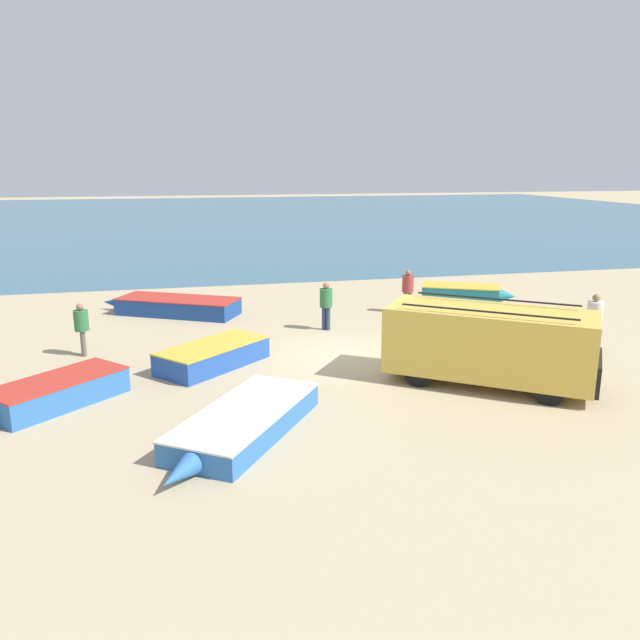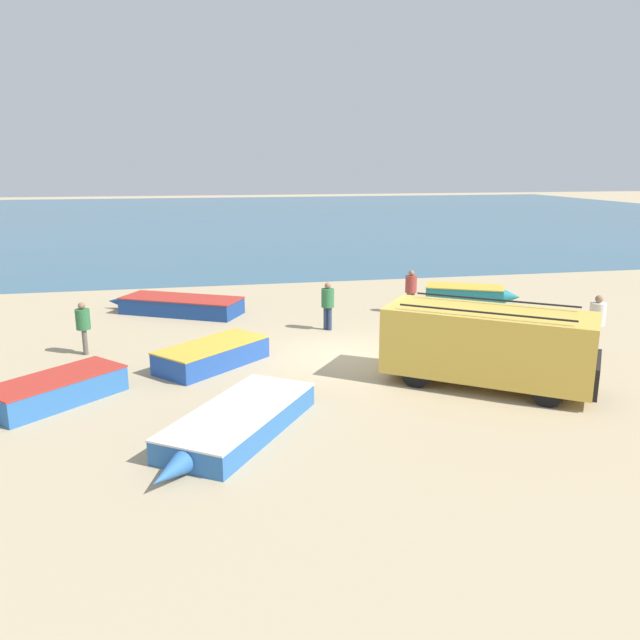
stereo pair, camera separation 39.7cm
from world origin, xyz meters
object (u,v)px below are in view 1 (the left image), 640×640
(fishing_rowboat_2, at_px, (493,321))
(fishing_rowboat_4, at_px, (217,354))
(fishing_rowboat_3, at_px, (243,423))
(fisherman_1, at_px, (408,287))
(fishing_rowboat_5, at_px, (464,294))
(fisherman_3, at_px, (594,317))
(fisherman_2, at_px, (82,325))
(fishing_rowboat_0, at_px, (174,306))
(parked_van, at_px, (490,343))
(fishing_rowboat_1, at_px, (53,393))
(fisherman_0, at_px, (326,302))

(fishing_rowboat_2, distance_m, fishing_rowboat_4, 9.86)
(fishing_rowboat_3, distance_m, fisherman_1, 12.34)
(fishing_rowboat_5, height_order, fisherman_1, fisherman_1)
(fishing_rowboat_5, xyz_separation_m, fisherman_3, (0.74, -7.39, 0.72))
(fisherman_2, bearing_deg, fishing_rowboat_5, -173.82)
(fishing_rowboat_0, distance_m, fisherman_3, 14.81)
(parked_van, bearing_deg, fishing_rowboat_1, -148.37)
(fishing_rowboat_1, xyz_separation_m, fisherman_1, (11.66, 7.20, 0.68))
(fisherman_0, xyz_separation_m, fisherman_3, (7.41, -4.27, 0.07))
(fishing_rowboat_4, height_order, fisherman_0, fisherman_0)
(parked_van, xyz_separation_m, fishing_rowboat_5, (3.82, 9.42, -0.77))
(fishing_rowboat_5, height_order, fisherman_3, fisherman_3)
(fishing_rowboat_3, xyz_separation_m, fishing_rowboat_5, (10.42, 11.14, 0.08))
(fishing_rowboat_4, relative_size, fisherman_1, 2.19)
(parked_van, distance_m, fishing_rowboat_3, 6.87)
(fisherman_0, bearing_deg, parked_van, -110.00)
(fishing_rowboat_0, height_order, fishing_rowboat_1, fishing_rowboat_1)
(fishing_rowboat_4, xyz_separation_m, fishing_rowboat_5, (10.65, 6.23, 0.02))
(fishing_rowboat_3, height_order, fisherman_2, fisherman_2)
(fishing_rowboat_5, distance_m, fisherman_0, 7.39)
(fishing_rowboat_1, bearing_deg, fishing_rowboat_4, 167.19)
(fishing_rowboat_4, distance_m, fishing_rowboat_5, 12.34)
(fisherman_2, bearing_deg, fishing_rowboat_2, 169.47)
(fisherman_3, bearing_deg, fishing_rowboat_1, 52.25)
(fishing_rowboat_3, relative_size, fisherman_3, 2.68)
(fisherman_1, relative_size, fisherman_3, 0.94)
(fishing_rowboat_0, distance_m, fisherman_1, 9.01)
(fishing_rowboat_4, bearing_deg, fishing_rowboat_0, 58.56)
(fishing_rowboat_1, distance_m, fishing_rowboat_2, 14.31)
(fishing_rowboat_3, xyz_separation_m, fisherman_2, (-4.06, 6.74, 0.70))
(fishing_rowboat_3, relative_size, fishing_rowboat_5, 1.24)
(fishing_rowboat_4, bearing_deg, fishing_rowboat_2, -30.34)
(fishing_rowboat_5, bearing_deg, parked_van, -85.97)
(fishing_rowboat_0, xyz_separation_m, fishing_rowboat_5, (11.81, -0.44, 0.02))
(fishing_rowboat_3, bearing_deg, fisherman_2, -114.17)
(fishing_rowboat_0, xyz_separation_m, fisherman_3, (12.55, -7.84, 0.75))
(parked_van, bearing_deg, fishing_rowboat_4, -168.60)
(parked_van, relative_size, fisherman_1, 3.23)
(fishing_rowboat_1, bearing_deg, fisherman_1, 169.29)
(fisherman_2, bearing_deg, fishing_rowboat_1, 76.88)
(fisherman_3, bearing_deg, fishing_rowboat_5, -36.20)
(fishing_rowboat_2, height_order, fisherman_0, fisherman_0)
(fisherman_3, bearing_deg, fishing_rowboat_3, 66.66)
(fishing_rowboat_4, bearing_deg, fishing_rowboat_1, 168.27)
(fishing_rowboat_2, relative_size, fishing_rowboat_5, 1.16)
(fishing_rowboat_2, relative_size, fisherman_3, 2.50)
(parked_van, relative_size, fishing_rowboat_2, 1.21)
(fishing_rowboat_5, relative_size, fisherman_2, 2.40)
(fishing_rowboat_5, height_order, fisherman_2, fisherman_2)
(fishing_rowboat_3, bearing_deg, fisherman_3, 143.31)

